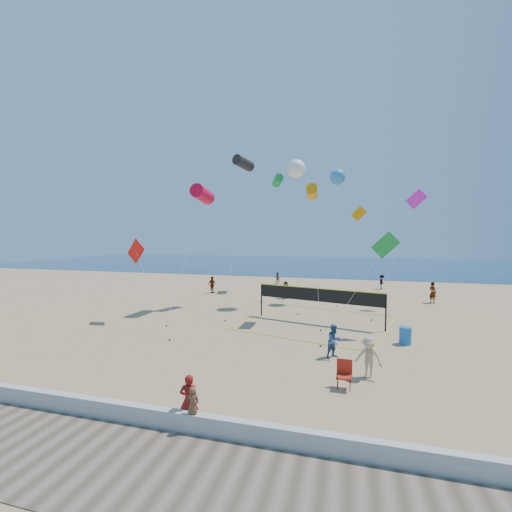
% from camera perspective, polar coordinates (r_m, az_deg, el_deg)
% --- Properties ---
extents(ground, '(120.00, 120.00, 0.00)m').
position_cam_1_polar(ground, '(14.70, -4.97, -21.41)').
color(ground, tan).
rests_on(ground, ground).
extents(ocean, '(140.00, 50.00, 0.03)m').
position_cam_1_polar(ocean, '(74.90, 11.75, -1.36)').
color(ocean, navy).
rests_on(ocean, ground).
extents(seawall, '(32.00, 0.30, 0.60)m').
position_cam_1_polar(seawall, '(12.11, -10.45, -25.65)').
color(seawall, silver).
rests_on(seawall, ground).
extents(boardwalk, '(32.00, 3.60, 0.03)m').
position_cam_1_polar(boardwalk, '(10.77, -15.88, -31.59)').
color(boardwalk, '#796252').
rests_on(boardwalk, ground).
extents(woman, '(0.69, 0.54, 1.69)m').
position_cam_1_polar(woman, '(12.20, -11.09, -22.52)').
color(woman, maroon).
rests_on(woman, ground).
extents(toddler, '(0.43, 0.30, 0.84)m').
position_cam_1_polar(toddler, '(11.78, -10.50, -22.59)').
color(toddler, brown).
rests_on(toddler, seawall).
extents(bystander_a, '(1.04, 1.04, 1.70)m').
position_cam_1_polar(bystander_a, '(18.22, 12.91, -13.64)').
color(bystander_a, '#345083').
rests_on(bystander_a, ground).
extents(bystander_b, '(1.33, 1.03, 1.81)m').
position_cam_1_polar(bystander_b, '(16.22, 18.26, -15.71)').
color(bystander_b, tan).
rests_on(bystander_b, ground).
extents(far_person_0, '(0.83, 1.13, 1.79)m').
position_cam_1_polar(far_person_0, '(37.12, -7.34, -4.78)').
color(far_person_0, gray).
rests_on(far_person_0, ground).
extents(far_person_1, '(1.44, 1.48, 1.68)m').
position_cam_1_polar(far_person_1, '(33.83, 4.93, -5.65)').
color(far_person_1, gray).
rests_on(far_person_1, ground).
extents(far_person_2, '(0.80, 0.84, 1.93)m').
position_cam_1_polar(far_person_2, '(35.32, 27.36, -5.43)').
color(far_person_2, gray).
rests_on(far_person_2, ground).
extents(far_person_3, '(0.77, 0.63, 1.47)m').
position_cam_1_polar(far_person_3, '(43.72, 3.66, -3.72)').
color(far_person_3, gray).
rests_on(far_person_3, ground).
extents(far_person_4, '(0.90, 1.20, 1.65)m').
position_cam_1_polar(far_person_4, '(41.96, 20.23, -4.11)').
color(far_person_4, gray).
rests_on(far_person_4, ground).
extents(camp_chair, '(0.64, 0.78, 1.27)m').
position_cam_1_polar(camp_chair, '(15.03, 14.49, -18.25)').
color(camp_chair, '#A02012').
rests_on(camp_chair, ground).
extents(trash_barrel, '(0.84, 0.84, 0.98)m').
position_cam_1_polar(trash_barrel, '(21.68, 23.61, -12.05)').
color(trash_barrel, '#1B65B3').
rests_on(trash_barrel, ground).
extents(volleyball_net, '(11.22, 11.11, 2.48)m').
position_cam_1_polar(volleyball_net, '(24.71, 10.30, -7.04)').
color(volleyball_net, black).
rests_on(volleyball_net, ground).
extents(kite_0, '(1.23, 7.24, 10.31)m').
position_cam_1_polar(kite_0, '(28.91, -8.90, 10.11)').
color(kite_0, red).
rests_on(kite_0, ground).
extents(kite_1, '(1.59, 7.71, 13.20)m').
position_cam_1_polar(kite_1, '(31.39, -2.10, 15.20)').
color(kite_1, black).
rests_on(kite_1, ground).
extents(kite_2, '(1.47, 4.01, 9.85)m').
position_cam_1_polar(kite_2, '(25.41, 9.32, 10.48)').
color(kite_2, orange).
rests_on(kite_2, ground).
extents(kite_3, '(5.69, 4.05, 6.01)m').
position_cam_1_polar(kite_3, '(25.87, -19.23, 0.34)').
color(kite_3, red).
rests_on(kite_3, ground).
extents(kite_4, '(4.51, 3.57, 6.44)m').
position_cam_1_polar(kite_4, '(22.26, 20.39, 1.08)').
color(kite_4, green).
rests_on(kite_4, ground).
extents(kite_5, '(4.77, 6.40, 10.17)m').
position_cam_1_polar(kite_5, '(32.21, 24.88, 7.78)').
color(kite_5, '#ED1FD6').
rests_on(kite_5, ground).
extents(kite_6, '(2.14, 5.09, 12.85)m').
position_cam_1_polar(kite_6, '(31.19, 6.72, 14.24)').
color(kite_6, white).
rests_on(kite_6, ground).
extents(kite_7, '(1.64, 3.59, 12.34)m').
position_cam_1_polar(kite_7, '(33.43, 13.45, 12.69)').
color(kite_7, '#2E80C5').
rests_on(kite_7, ground).
extents(kite_8, '(1.73, 9.19, 13.01)m').
position_cam_1_polar(kite_8, '(39.59, 3.65, 12.43)').
color(kite_8, green).
rests_on(kite_8, ground).
extents(kite_9, '(3.20, 4.43, 9.29)m').
position_cam_1_polar(kite_9, '(37.36, 16.95, 6.11)').
color(kite_9, orange).
rests_on(kite_9, ground).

